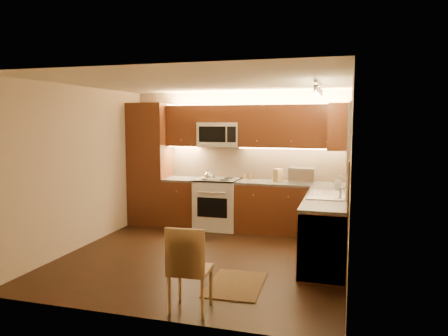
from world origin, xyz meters
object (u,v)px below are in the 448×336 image
(microwave, at_px, (220,134))
(knife_block, at_px, (278,175))
(soap_bottle, at_px, (337,183))
(sink, at_px, (327,190))
(dining_chair, at_px, (190,268))
(toaster_oven, at_px, (303,175))
(kettle, at_px, (208,175))
(stove, at_px, (217,204))

(microwave, xyz_separation_m, knife_block, (1.10, -0.08, -0.70))
(knife_block, relative_size, soap_bottle, 1.21)
(sink, relative_size, soap_bottle, 4.50)
(sink, height_order, dining_chair, sink)
(toaster_oven, bearing_deg, kettle, -163.32)
(microwave, bearing_deg, knife_block, -4.07)
(sink, relative_size, toaster_oven, 1.96)
(sink, distance_m, knife_block, 1.49)
(toaster_oven, bearing_deg, soap_bottle, -33.10)
(sink, xyz_separation_m, kettle, (-2.10, 0.92, 0.04))
(sink, relative_size, knife_block, 3.71)
(stove, relative_size, knife_block, 3.97)
(stove, relative_size, dining_chair, 1.00)
(sink, height_order, knife_block, knife_block)
(microwave, relative_size, soap_bottle, 3.98)
(stove, xyz_separation_m, dining_chair, (0.74, -3.38, -0.00))
(stove, xyz_separation_m, toaster_oven, (1.53, 0.07, 0.57))
(kettle, height_order, soap_bottle, kettle)
(stove, height_order, kettle, kettle)
(stove, xyz_separation_m, microwave, (0.00, 0.14, 1.26))
(toaster_oven, xyz_separation_m, dining_chair, (-0.80, -3.44, -0.57))
(soap_bottle, bearing_deg, knife_block, 131.51)
(knife_block, xyz_separation_m, dining_chair, (-0.36, -3.43, -0.56))
(soap_bottle, height_order, dining_chair, soap_bottle)
(dining_chair, bearing_deg, sink, 56.80)
(microwave, distance_m, dining_chair, 3.80)
(knife_block, bearing_deg, stove, -155.07)
(toaster_oven, bearing_deg, stove, -170.22)
(sink, bearing_deg, stove, 150.64)
(stove, bearing_deg, kettle, -117.13)
(knife_block, height_order, dining_chair, knife_block)
(microwave, height_order, knife_block, microwave)
(stove, relative_size, sink, 1.07)
(knife_block, bearing_deg, microwave, -162.11)
(sink, relative_size, dining_chair, 0.94)
(microwave, bearing_deg, toaster_oven, -2.60)
(microwave, relative_size, sink, 0.88)
(stove, distance_m, toaster_oven, 1.64)
(kettle, bearing_deg, sink, -23.99)
(soap_bottle, bearing_deg, toaster_oven, 116.76)
(stove, bearing_deg, sink, -29.36)
(sink, height_order, toaster_oven, toaster_oven)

